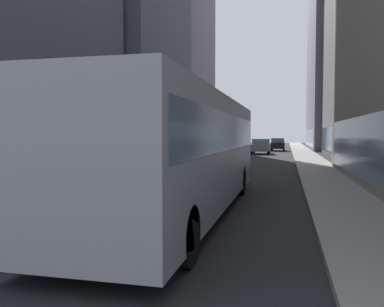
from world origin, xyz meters
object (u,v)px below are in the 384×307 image
Objects in this scene: car_yellow_taxi at (221,147)px; car_red_coupe at (223,150)px; dalmatian_dog at (1,236)px; transit_bus at (183,147)px; car_grey_wagon at (261,146)px; car_black_suv at (278,144)px.

car_yellow_taxi and car_red_coupe have the same top height.
dalmatian_dog is at bearing -86.25° from car_yellow_taxi.
car_red_coupe is at bearing -79.56° from car_yellow_taxi.
car_grey_wagon is at bearing 90.00° from transit_bus.
car_grey_wagon is 10.97m from car_red_coupe.
car_grey_wagon is 37.54m from dalmatian_dog.
car_red_coupe is at bearing 96.25° from transit_bus.
dalmatian_dog is (0.73, -26.80, -0.31)m from car_red_coupe.
transit_bus is at bearing 71.06° from dalmatian_dog.
car_yellow_taxi is 0.94× the size of car_black_suv.
car_red_coupe is 4.21× the size of dalmatian_dog.
transit_bus reaches higher than car_yellow_taxi.
car_yellow_taxi reaches higher than dalmatian_dog.
car_black_suv is at bearing 85.91° from dalmatian_dog.
transit_bus reaches higher than car_grey_wagon.
car_black_suv is at bearing 61.50° from car_yellow_taxi.
transit_bus is 30.88m from car_yellow_taxi.
car_red_coupe is at bearing 91.55° from dalmatian_dog.
car_red_coupe is at bearing -101.89° from car_black_suv.
car_grey_wagon is at bearing 26.72° from car_yellow_taxi.
car_black_suv and car_red_coupe have the same top height.
car_black_suv is 4.46× the size of dalmatian_dog.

